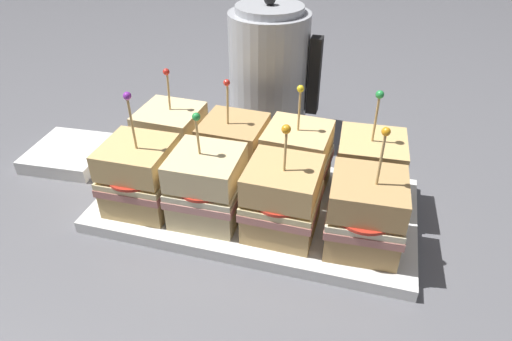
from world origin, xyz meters
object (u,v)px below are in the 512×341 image
at_px(sandwich_back_far_left, 172,139).
at_px(kettle_steel, 269,75).
at_px(sandwich_front_far_right, 365,214).
at_px(sandwich_back_center_right, 297,159).
at_px(sandwich_back_far_right, 369,170).
at_px(napkin_stack, 70,153).
at_px(sandwich_back_center_left, 234,149).
at_px(serving_platter, 256,205).
at_px(sandwich_front_far_left, 140,176).
at_px(sandwich_front_center_left, 207,187).
at_px(sandwich_front_center_right, 282,199).

bearing_deg(sandwich_back_far_left, kettle_steel, 57.56).
bearing_deg(sandwich_front_far_right, kettle_steel, 124.78).
xyz_separation_m(sandwich_back_center_right, sandwich_back_far_right, (0.11, -0.00, 0.00)).
bearing_deg(sandwich_front_far_right, sandwich_back_far_left, 161.14).
height_order(sandwich_back_center_right, napkin_stack, sandwich_back_center_right).
height_order(sandwich_front_far_right, sandwich_back_center_left, sandwich_front_far_right).
xyz_separation_m(serving_platter, napkin_stack, (-0.36, 0.05, 0.00)).
height_order(serving_platter, kettle_steel, kettle_steel).
bearing_deg(sandwich_back_center_left, sandwich_front_far_left, -134.30).
bearing_deg(sandwich_back_far_left, napkin_stack, -177.83).
height_order(sandwich_front_far_left, sandwich_front_center_left, sandwich_front_far_left).
xyz_separation_m(serving_platter, sandwich_front_center_right, (0.05, -0.05, 0.06)).
xyz_separation_m(sandwich_front_far_right, sandwich_back_center_left, (-0.21, 0.11, -0.00)).
xyz_separation_m(sandwich_front_center_left, sandwich_back_center_right, (0.11, 0.10, -0.00)).
height_order(sandwich_front_far_left, sandwich_front_center_right, sandwich_front_far_left).
distance_m(sandwich_back_center_right, sandwich_back_far_right, 0.11).
xyz_separation_m(sandwich_front_center_left, kettle_steel, (0.01, 0.29, 0.05)).
distance_m(sandwich_front_center_right, sandwich_back_far_right, 0.15).
xyz_separation_m(sandwich_front_center_right, sandwich_front_far_right, (0.11, -0.00, 0.00)).
relative_size(sandwich_front_center_left, sandwich_front_center_right, 0.99).
relative_size(sandwich_front_center_right, sandwich_front_far_right, 0.93).
relative_size(sandwich_front_far_left, sandwich_front_far_right, 1.03).
bearing_deg(sandwich_back_center_left, sandwich_front_center_right, -46.23).
distance_m(sandwich_front_far_left, sandwich_front_far_right, 0.32).
height_order(sandwich_front_center_right, kettle_steel, kettle_steel).
distance_m(sandwich_front_far_right, sandwich_back_far_right, 0.10).
bearing_deg(sandwich_front_far_left, kettle_steel, 68.52).
relative_size(sandwich_back_far_right, kettle_steel, 0.68).
bearing_deg(sandwich_back_center_right, napkin_stack, -179.75).
xyz_separation_m(sandwich_back_far_left, kettle_steel, (0.12, 0.18, 0.05)).
bearing_deg(sandwich_back_center_left, sandwich_back_far_left, 179.02).
relative_size(serving_platter, sandwich_back_far_left, 2.78).
height_order(sandwich_front_far_left, sandwich_front_far_right, sandwich_front_far_left).
xyz_separation_m(sandwich_front_center_left, sandwich_front_center_right, (0.11, -0.00, 0.00)).
bearing_deg(sandwich_front_far_right, sandwich_front_center_right, 179.99).
bearing_deg(sandwich_front_far_left, sandwich_back_center_left, 45.70).
distance_m(serving_platter, sandwich_back_center_left, 0.09).
distance_m(serving_platter, sandwich_front_far_left, 0.18).
xyz_separation_m(serving_platter, sandwich_front_far_left, (-0.16, -0.05, 0.06)).
relative_size(sandwich_front_far_left, napkin_stack, 1.35).
xyz_separation_m(sandwich_front_center_right, sandwich_back_center_left, (-0.10, 0.11, -0.00)).
relative_size(sandwich_back_far_left, sandwich_back_far_right, 0.95).
distance_m(sandwich_back_center_left, sandwich_back_center_right, 0.10).
xyz_separation_m(serving_platter, sandwich_front_far_right, (0.16, -0.05, 0.06)).
bearing_deg(sandwich_front_far_left, sandwich_front_center_left, 1.06).
bearing_deg(sandwich_back_far_left, sandwich_front_center_right, -27.46).
relative_size(sandwich_back_center_left, sandwich_back_far_right, 0.94).
distance_m(kettle_steel, napkin_stack, 0.38).
distance_m(sandwich_back_far_left, kettle_steel, 0.22).
bearing_deg(sandwich_front_center_left, sandwich_back_center_left, 87.63).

